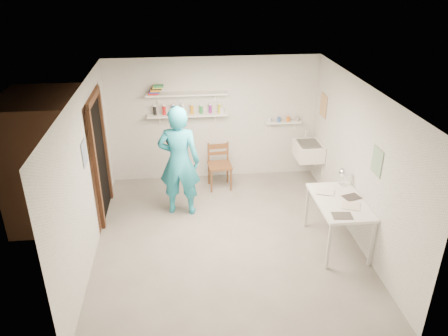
{
  "coord_description": "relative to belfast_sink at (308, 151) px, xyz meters",
  "views": [
    {
      "loc": [
        -0.65,
        -5.67,
        3.99
      ],
      "look_at": [
        0.0,
        0.4,
        1.05
      ],
      "focal_mm": 35.0,
      "sensor_mm": 36.0,
      "label": 1
    }
  ],
  "objects": [
    {
      "name": "doorway_recess",
      "position": [
        -3.74,
        -0.65,
        0.3
      ],
      "size": [
        0.02,
        0.9,
        2.0
      ],
      "primitive_type": "cube",
      "color": "black",
      "rests_on": "wall_left"
    },
    {
      "name": "ledge_pots",
      "position": [
        -0.4,
        0.47,
        0.48
      ],
      "size": [
        0.48,
        0.07,
        0.09
      ],
      "color": "silver",
      "rests_on": "ledge_shelf"
    },
    {
      "name": "wall_clock",
      "position": [
        -2.48,
        -0.57,
        0.58
      ],
      "size": [
        0.34,
        0.1,
        0.34
      ],
      "primitive_type": "cylinder",
      "rotation": [
        1.57,
        0.0,
        -0.18
      ],
      "color": "beige",
      "rests_on": "man"
    },
    {
      "name": "shelf_upper",
      "position": [
        -2.25,
        0.43,
        1.05
      ],
      "size": [
        1.5,
        0.22,
        0.03
      ],
      "primitive_type": "cube",
      "color": "white",
      "rests_on": "wall_back"
    },
    {
      "name": "wall_right",
      "position": [
        0.26,
        -1.7,
        0.5
      ],
      "size": [
        0.02,
        4.5,
        2.4
      ],
      "primitive_type": "cube",
      "color": "silver",
      "rests_on": "ground"
    },
    {
      "name": "shelf_lower",
      "position": [
        -2.25,
        0.43,
        0.65
      ],
      "size": [
        1.5,
        0.22,
        0.03
      ],
      "primitive_type": "cube",
      "color": "white",
      "rests_on": "wall_back"
    },
    {
      "name": "poster_right_a",
      "position": [
        0.24,
        0.1,
        0.85
      ],
      "size": [
        0.01,
        0.34,
        0.42
      ],
      "primitive_type": "cube",
      "color": "#995933",
      "rests_on": "wall_right"
    },
    {
      "name": "desk_lamp",
      "position": [
        0.08,
        -1.56,
        0.3
      ],
      "size": [
        0.15,
        0.15,
        0.15
      ],
      "primitive_type": "sphere",
      "color": "white",
      "rests_on": "work_table"
    },
    {
      "name": "poster_right_b",
      "position": [
        0.24,
        -2.25,
        0.8
      ],
      "size": [
        0.01,
        0.3,
        0.38
      ],
      "primitive_type": "cube",
      "color": "#3F724C",
      "rests_on": "wall_right"
    },
    {
      "name": "papers",
      "position": [
        -0.11,
        -2.02,
        0.09
      ],
      "size": [
        0.3,
        0.22,
        0.02
      ],
      "color": "silver",
      "rests_on": "work_table"
    },
    {
      "name": "wall_front",
      "position": [
        -1.75,
        -3.96,
        0.5
      ],
      "size": [
        4.0,
        0.02,
        2.4
      ],
      "primitive_type": "cube",
      "color": "silver",
      "rests_on": "ground"
    },
    {
      "name": "ceiling",
      "position": [
        -1.75,
        -1.7,
        1.71
      ],
      "size": [
        4.0,
        4.5,
        0.02
      ],
      "primitive_type": "cube",
      "color": "silver",
      "rests_on": "wall_back"
    },
    {
      "name": "wooden_chair",
      "position": [
        -1.69,
        0.03,
        -0.24
      ],
      "size": [
        0.46,
        0.44,
        0.92
      ],
      "primitive_type": "cube",
      "rotation": [
        0.0,
        0.0,
        0.07
      ],
      "color": "brown",
      "rests_on": "ground"
    },
    {
      "name": "book_stack",
      "position": [
        -2.8,
        0.43,
        1.15
      ],
      "size": [
        0.28,
        0.14,
        0.17
      ],
      "color": "red",
      "rests_on": "shelf_upper"
    },
    {
      "name": "spray_cans",
      "position": [
        -2.25,
        0.43,
        0.75
      ],
      "size": [
        1.29,
        0.06,
        0.17
      ],
      "color": "black",
      "rests_on": "shelf_lower"
    },
    {
      "name": "poster_left",
      "position": [
        -3.74,
        -1.65,
        0.85
      ],
      "size": [
        0.01,
        0.28,
        0.36
      ],
      "primitive_type": "cube",
      "color": "#334C7F",
      "rests_on": "wall_left"
    },
    {
      "name": "ledge_shelf",
      "position": [
        -0.4,
        0.47,
        0.42
      ],
      "size": [
        0.7,
        0.14,
        0.03
      ],
      "primitive_type": "cube",
      "color": "white",
      "rests_on": "wall_back"
    },
    {
      "name": "door_lintel",
      "position": [
        -3.72,
        -0.65,
        1.35
      ],
      "size": [
        0.06,
        1.05,
        0.1
      ],
      "primitive_type": "cube",
      "color": "brown",
      "rests_on": "wall_left"
    },
    {
      "name": "belfast_sink",
      "position": [
        0.0,
        0.0,
        0.0
      ],
      "size": [
        0.48,
        0.6,
        0.3
      ],
      "primitive_type": "cube",
      "color": "white",
      "rests_on": "wall_right"
    },
    {
      "name": "door_jamb_far",
      "position": [
        -3.72,
        -0.15,
        0.3
      ],
      "size": [
        0.06,
        0.1,
        2.0
      ],
      "primitive_type": "cube",
      "color": "brown",
      "rests_on": "ground"
    },
    {
      "name": "door_jamb_near",
      "position": [
        -3.72,
        -1.15,
        0.3
      ],
      "size": [
        0.06,
        0.1,
        2.0
      ],
      "primitive_type": "cube",
      "color": "brown",
      "rests_on": "ground"
    },
    {
      "name": "man",
      "position": [
        -2.44,
        -0.78,
        0.26
      ],
      "size": [
        0.77,
        0.57,
        1.91
      ],
      "primitive_type": "imported",
      "rotation": [
        0.0,
        0.0,
        2.96
      ],
      "color": "#259FBB",
      "rests_on": "ground"
    },
    {
      "name": "wall_back",
      "position": [
        -1.75,
        0.56,
        0.5
      ],
      "size": [
        4.0,
        0.02,
        2.4
      ],
      "primitive_type": "cube",
      "color": "silver",
      "rests_on": "ground"
    },
    {
      "name": "floor",
      "position": [
        -1.75,
        -1.7,
        -0.71
      ],
      "size": [
        4.0,
        4.5,
        0.02
      ],
      "primitive_type": "cube",
      "color": "slate",
      "rests_on": "ground"
    },
    {
      "name": "work_table",
      "position": [
        -0.11,
        -2.02,
        -0.31
      ],
      "size": [
        0.7,
        1.17,
        0.78
      ],
      "primitive_type": "cube",
      "color": "white",
      "rests_on": "ground"
    },
    {
      "name": "corridor_box",
      "position": [
        -4.45,
        -0.65,
        0.35
      ],
      "size": [
        1.4,
        1.5,
        2.1
      ],
      "primitive_type": "cube",
      "color": "brown",
      "rests_on": "ground"
    },
    {
      "name": "wall_left",
      "position": [
        -3.76,
        -1.7,
        0.5
      ],
      "size": [
        0.02,
        4.5,
        2.4
      ],
      "primitive_type": "cube",
      "color": "silver",
      "rests_on": "ground"
    }
  ]
}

